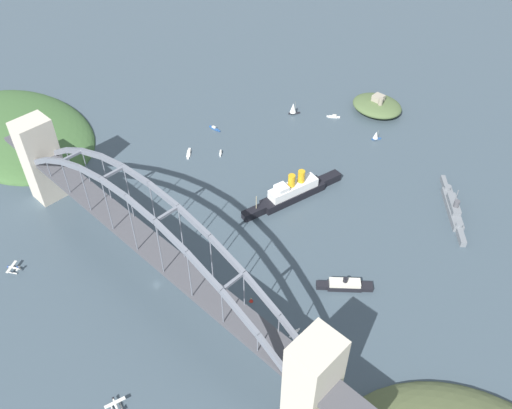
# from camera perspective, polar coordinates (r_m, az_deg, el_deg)

# --- Properties ---
(ground_plane) EXTENTS (1400.00, 1400.00, 0.00)m
(ground_plane) POSITION_cam_1_polar(r_m,az_deg,el_deg) (306.53, -10.63, -8.39)
(ground_plane) COLOR #3D4C56
(harbor_arch_bridge) EXTENTS (285.79, 20.77, 71.00)m
(harbor_arch_bridge) POSITION_cam_1_polar(r_m,az_deg,el_deg) (283.70, -11.40, -4.41)
(harbor_arch_bridge) COLOR beige
(harbor_arch_bridge) RESTS_ON ground
(headland_west_shore) EXTENTS (149.70, 97.60, 21.80)m
(headland_west_shore) POSITION_cam_1_polar(r_m,az_deg,el_deg) (450.79, -24.39, 6.95)
(headland_west_shore) COLOR #3D6033
(headland_west_shore) RESTS_ON ground
(ocean_liner) EXTENTS (22.70, 76.62, 20.08)m
(ocean_liner) POSITION_cam_1_polar(r_m,az_deg,el_deg) (349.37, 4.03, 1.40)
(ocean_liner) COLOR black
(ocean_liner) RESTS_ON ground
(naval_cruiser) EXTENTS (44.01, 50.78, 17.56)m
(naval_cruiser) POSITION_cam_1_polar(r_m,az_deg,el_deg) (362.92, 20.33, -0.35)
(naval_cruiser) COLOR slate
(naval_cruiser) RESTS_ON ground
(harbor_ferry_steamer) EXTENTS (26.66, 24.58, 7.75)m
(harbor_ferry_steamer) POSITION_cam_1_polar(r_m,az_deg,el_deg) (302.14, 9.51, -8.48)
(harbor_ferry_steamer) COLOR black
(harbor_ferry_steamer) RESTS_ON ground
(fort_island_mid_harbor) EXTENTS (40.69, 34.77, 14.85)m
(fort_island_mid_harbor) POSITION_cam_1_polar(r_m,az_deg,el_deg) (446.12, 12.84, 10.30)
(fort_island_mid_harbor) COLOR #4C6038
(fort_island_mid_harbor) RESTS_ON ground
(seaplane_taxiing_near_bridge) EXTENTS (8.71, 9.91, 4.72)m
(seaplane_taxiing_near_bridge) POSITION_cam_1_polar(r_m,az_deg,el_deg) (267.66, -14.77, -20.08)
(seaplane_taxiing_near_bridge) COLOR #B7B7B2
(seaplane_taxiing_near_bridge) RESTS_ON ground
(seaplane_second_in_formation) EXTENTS (8.02, 9.05, 5.10)m
(seaplane_second_in_formation) POSITION_cam_1_polar(r_m,az_deg,el_deg) (335.98, -24.55, -6.25)
(seaplane_second_in_formation) COLOR #B7B7B2
(seaplane_second_in_formation) RESTS_ON ground
(small_boat_0) EXTENTS (1.65, 7.44, 2.10)m
(small_boat_0) POSITION_cam_1_polar(r_m,az_deg,el_deg) (282.01, 4.13, -13.54)
(small_boat_0) COLOR silver
(small_boat_0) RESTS_ON ground
(small_boat_1) EXTENTS (11.15, 2.37, 2.13)m
(small_boat_1) POSITION_cam_1_polar(r_m,az_deg,el_deg) (416.82, -4.46, 8.14)
(small_boat_1) COLOR #234C8C
(small_boat_1) RESTS_ON ground
(small_boat_2) EXTENTS (7.53, 8.67, 11.03)m
(small_boat_2) POSITION_cam_1_polar(r_m,az_deg,el_deg) (432.60, 4.01, 10.24)
(small_boat_2) COLOR black
(small_boat_2) RESTS_ON ground
(small_boat_3) EXTENTS (10.04, 10.60, 1.83)m
(small_boat_3) POSITION_cam_1_polar(r_m,az_deg,el_deg) (392.81, -7.21, 5.49)
(small_boat_3) COLOR silver
(small_boat_3) RESTS_ON ground
(small_boat_4) EXTENTS (5.65, 6.06, 2.37)m
(small_boat_4) POSITION_cam_1_polar(r_m,az_deg,el_deg) (390.33, -3.81, 5.53)
(small_boat_4) COLOR silver
(small_boat_4) RESTS_ON ground
(small_boat_5) EXTENTS (9.47, 7.49, 2.23)m
(small_boat_5) POSITION_cam_1_polar(r_m,az_deg,el_deg) (433.93, 8.32, 9.31)
(small_boat_5) COLOR silver
(small_boat_5) RESTS_ON ground
(small_boat_6) EXTENTS (5.87, 6.83, 7.88)m
(small_boat_6) POSITION_cam_1_polar(r_m,az_deg,el_deg) (412.54, 12.72, 7.24)
(small_boat_6) COLOR #234C8C
(small_boat_6) RESTS_ON ground
(channel_marker_buoy) EXTENTS (2.20, 2.20, 2.75)m
(channel_marker_buoy) POSITION_cam_1_polar(r_m,az_deg,el_deg) (293.15, -0.52, -10.19)
(channel_marker_buoy) COLOR red
(channel_marker_buoy) RESTS_ON ground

